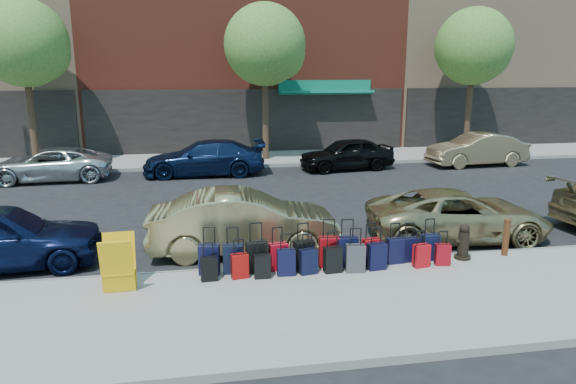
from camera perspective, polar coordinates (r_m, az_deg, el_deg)
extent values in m
plane|color=black|center=(15.93, 0.13, -2.52)|extent=(120.00, 120.00, 0.00)
cube|color=gray|center=(9.96, 6.71, -12.24)|extent=(60.00, 4.00, 0.15)
cube|color=gray|center=(25.60, -3.72, 3.72)|extent=(60.00, 4.00, 0.15)
cube|color=gray|center=(11.75, 3.92, -8.08)|extent=(60.00, 0.08, 0.15)
cube|color=gray|center=(23.62, -3.20, 2.91)|extent=(60.00, 0.08, 0.15)
cube|color=black|center=(27.30, -4.21, 7.76)|extent=(16.66, 0.15, 3.40)
cube|color=#0B634B|center=(27.53, 4.27, 10.93)|extent=(5.00, 0.91, 0.27)
cube|color=#0B634B|center=(27.81, 4.13, 11.68)|extent=(5.00, 0.10, 0.60)
cube|color=black|center=(32.95, 24.95, 7.52)|extent=(14.70, 0.15, 3.40)
cylinder|color=black|center=(25.74, -26.64, 7.95)|extent=(0.30, 0.30, 4.80)
sphere|color=#376E24|center=(25.70, -27.35, 14.53)|extent=(3.80, 3.80, 3.80)
sphere|color=#376E24|center=(25.52, -25.93, 13.83)|extent=(2.58, 2.58, 2.58)
cylinder|color=black|center=(24.86, -2.52, 9.19)|extent=(0.30, 0.30, 4.80)
sphere|color=#376E24|center=(24.82, -2.60, 16.05)|extent=(3.80, 3.80, 3.80)
sphere|color=#376E24|center=(24.89, -1.17, 15.18)|extent=(2.58, 2.58, 2.58)
cylinder|color=black|center=(28.18, 19.45, 8.95)|extent=(0.30, 0.30, 4.80)
sphere|color=#376E24|center=(28.14, 19.93, 14.98)|extent=(3.80, 3.80, 3.80)
sphere|color=#376E24|center=(28.43, 20.95, 14.11)|extent=(2.58, 2.58, 2.58)
cube|color=black|center=(11.05, -8.74, -7.42)|extent=(0.47, 0.32, 0.64)
cylinder|color=black|center=(10.82, -8.87, -3.97)|extent=(0.24, 0.08, 0.03)
cube|color=black|center=(11.05, -6.12, -7.40)|extent=(0.43, 0.25, 0.63)
cylinder|color=black|center=(10.83, -6.21, -4.04)|extent=(0.24, 0.05, 0.03)
cube|color=black|center=(11.07, -3.49, -7.18)|extent=(0.46, 0.27, 0.67)
cylinder|color=black|center=(10.83, -3.55, -3.58)|extent=(0.25, 0.04, 0.03)
cube|color=#B10B1B|center=(11.17, -1.08, -7.19)|extent=(0.42, 0.28, 0.59)
cylinder|color=black|center=(10.96, -1.09, -4.06)|extent=(0.22, 0.07, 0.03)
cube|color=black|center=(11.17, 1.78, -7.03)|extent=(0.46, 0.31, 0.64)
cylinder|color=black|center=(10.95, 1.81, -3.61)|extent=(0.24, 0.07, 0.03)
cube|color=maroon|center=(11.37, 4.58, -6.65)|extent=(0.46, 0.27, 0.67)
cylinder|color=black|center=(11.14, 4.65, -3.16)|extent=(0.25, 0.05, 0.03)
cube|color=black|center=(11.42, 6.60, -6.61)|extent=(0.47, 0.29, 0.66)
cylinder|color=black|center=(11.19, 6.70, -3.15)|extent=(0.25, 0.06, 0.03)
cube|color=#B10B12|center=(11.60, 9.25, -6.57)|extent=(0.43, 0.29, 0.59)
cylinder|color=black|center=(11.40, 9.37, -3.55)|extent=(0.22, 0.08, 0.03)
cube|color=black|center=(11.78, 11.82, -6.41)|extent=(0.39, 0.23, 0.57)
cylinder|color=black|center=(11.59, 11.96, -3.53)|extent=(0.21, 0.04, 0.03)
cube|color=black|center=(11.95, 13.36, -6.23)|extent=(0.37, 0.21, 0.56)
cylinder|color=black|center=(11.77, 13.52, -3.45)|extent=(0.21, 0.03, 0.03)
cube|color=black|center=(12.16, 15.50, -5.93)|extent=(0.42, 0.26, 0.60)
cylinder|color=black|center=(11.97, 15.70, -3.00)|extent=(0.23, 0.05, 0.03)
cube|color=black|center=(10.75, -8.76, -8.44)|extent=(0.35, 0.21, 0.50)
cylinder|color=black|center=(10.57, -8.87, -5.70)|extent=(0.19, 0.04, 0.03)
cube|color=#970B09|center=(10.80, -5.39, -8.19)|extent=(0.37, 0.25, 0.51)
cylinder|color=black|center=(10.61, -5.46, -5.39)|extent=(0.20, 0.06, 0.03)
cube|color=black|center=(10.77, -2.87, -8.26)|extent=(0.34, 0.20, 0.50)
cylinder|color=black|center=(10.59, -2.90, -5.55)|extent=(0.19, 0.04, 0.03)
cube|color=black|center=(10.89, -0.21, -7.83)|extent=(0.39, 0.24, 0.56)
cylinder|color=black|center=(10.68, -0.21, -4.79)|extent=(0.21, 0.04, 0.03)
cube|color=black|center=(10.97, 2.24, -7.73)|extent=(0.40, 0.27, 0.54)
cylinder|color=black|center=(10.77, 2.27, -4.81)|extent=(0.21, 0.07, 0.03)
cube|color=black|center=(11.08, 5.00, -7.51)|extent=(0.39, 0.25, 0.55)
cylinder|color=black|center=(10.88, 5.06, -4.54)|extent=(0.21, 0.05, 0.03)
cube|color=#3A393E|center=(11.15, 7.49, -7.33)|extent=(0.43, 0.29, 0.59)
cylinder|color=black|center=(10.94, 7.59, -4.15)|extent=(0.23, 0.06, 0.03)
cube|color=black|center=(11.35, 9.82, -7.07)|extent=(0.42, 0.27, 0.58)
cylinder|color=black|center=(11.15, 9.95, -4.03)|extent=(0.22, 0.06, 0.03)
cube|color=#AE0B12|center=(11.70, 14.60, -6.87)|extent=(0.38, 0.26, 0.51)
cylinder|color=black|center=(11.52, 14.76, -4.28)|extent=(0.20, 0.07, 0.03)
cube|color=maroon|center=(11.94, 16.80, -6.68)|extent=(0.35, 0.23, 0.48)
cylinder|color=black|center=(11.78, 16.97, -4.30)|extent=(0.18, 0.06, 0.03)
cylinder|color=black|center=(12.55, 18.80, -6.85)|extent=(0.37, 0.37, 0.06)
cylinder|color=black|center=(12.45, 18.91, -5.46)|extent=(0.25, 0.25, 0.58)
sphere|color=black|center=(12.34, 19.04, -3.87)|extent=(0.23, 0.23, 0.23)
cylinder|color=black|center=(12.43, 18.93, -5.19)|extent=(0.42, 0.11, 0.10)
cylinder|color=#38190C|center=(13.00, 23.07, -4.70)|extent=(0.14, 0.14, 0.85)
cylinder|color=#38190C|center=(12.88, 23.24, -2.90)|extent=(0.16, 0.16, 0.04)
cube|color=#EFAB0D|center=(10.41, -18.46, -7.93)|extent=(0.62, 0.29, 1.10)
cube|color=#EFAB0D|center=(10.78, -18.21, -7.17)|extent=(0.62, 0.29, 1.10)
cube|color=#EFAB0D|center=(10.66, -18.27, -8.38)|extent=(0.62, 0.42, 0.02)
imported|color=tan|center=(12.56, -4.88, -3.36)|extent=(4.66, 1.73, 1.52)
imported|color=tan|center=(14.23, 18.34, -2.43)|extent=(4.90, 2.61, 1.31)
imported|color=silver|center=(22.80, -24.96, 2.79)|extent=(4.87, 2.41, 1.33)
imported|color=#0D1B3B|center=(22.06, -9.30, 3.75)|extent=(5.16, 2.23, 1.48)
imported|color=black|center=(23.13, 6.54, 4.23)|extent=(4.40, 2.24, 1.43)
imported|color=tan|center=(25.57, 20.25, 4.46)|extent=(4.70, 1.91, 1.52)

